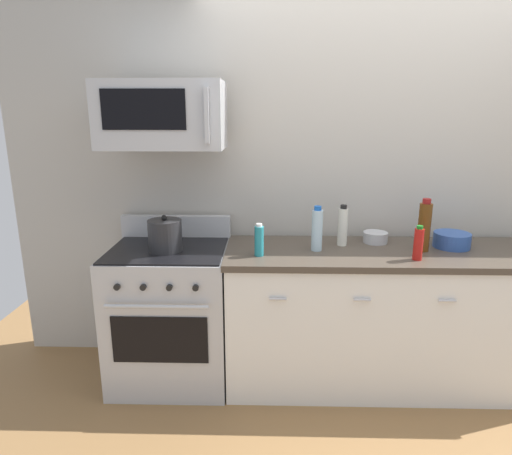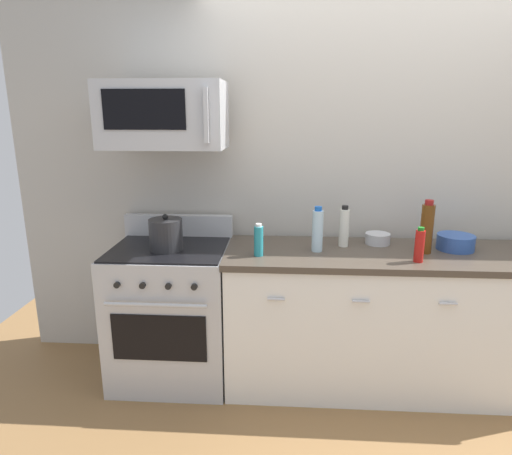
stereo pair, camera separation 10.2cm
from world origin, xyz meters
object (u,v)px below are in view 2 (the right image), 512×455
object	(u,v)px
range_oven	(172,312)
bowl_blue_mixing	(456,242)
stockpot	(166,235)
bottle_wine_amber	(427,228)
bottle_hot_sauce_red	(419,246)
bottle_vinegar_white	(344,227)
bottle_dish_soap	(259,241)
bowl_steel_prep	(378,238)
bottle_water_clear	(318,230)
microwave	(164,115)

from	to	relation	value
range_oven	bowl_blue_mixing	bearing A→B (deg)	2.40
bowl_blue_mixing	stockpot	distance (m)	1.84
bottle_wine_amber	bottle_hot_sauce_red	xyz separation A→B (m)	(-0.09, -0.18, -0.06)
bottle_wine_amber	bottle_vinegar_white	distance (m)	0.50
bottle_hot_sauce_red	bottle_vinegar_white	xyz separation A→B (m)	(-0.40, 0.29, 0.03)
bottle_dish_soap	bowl_steel_prep	xyz separation A→B (m)	(0.77, 0.30, -0.06)
bottle_vinegar_white	stockpot	size ratio (longest dim) A/B	1.16
bottle_hot_sauce_red	bottle_water_clear	bearing A→B (deg)	163.56
bottle_dish_soap	stockpot	distance (m)	0.59
microwave	bottle_water_clear	xyz separation A→B (m)	(0.95, -0.06, -0.69)
bottle_dish_soap	stockpot	world-z (taller)	stockpot
bottle_water_clear	range_oven	bearing A→B (deg)	179.27
microwave	bottle_dish_soap	world-z (taller)	microwave
range_oven	bottle_dish_soap	bearing A→B (deg)	-12.30
range_oven	bottle_water_clear	world-z (taller)	bottle_water_clear
bottle_wine_amber	bowl_steel_prep	bearing A→B (deg)	145.71
bottle_water_clear	bowl_steel_prep	size ratio (longest dim) A/B	1.77
microwave	bottle_hot_sauce_red	xyz separation A→B (m)	(1.53, -0.23, -0.73)
bottle_wine_amber	bowl_blue_mixing	size ratio (longest dim) A/B	1.45
bottle_water_clear	bottle_vinegar_white	distance (m)	0.21
bottle_water_clear	bowl_steel_prep	xyz separation A→B (m)	(0.41, 0.18, -0.10)
bottle_wine_amber	microwave	bearing A→B (deg)	178.37
bottle_water_clear	stockpot	bearing A→B (deg)	-177.52
bottle_dish_soap	stockpot	xyz separation A→B (m)	(-0.59, 0.08, 0.01)
microwave	bottle_wine_amber	bearing A→B (deg)	-1.63
microwave	bottle_wine_amber	world-z (taller)	microwave
range_oven	bottle_vinegar_white	bearing A→B (deg)	5.32
range_oven	bowl_blue_mixing	world-z (taller)	range_oven
microwave	bottle_hot_sauce_red	distance (m)	1.71
microwave	bottle_dish_soap	size ratio (longest dim) A/B	3.71
bottle_wine_amber	bottle_dish_soap	world-z (taller)	bottle_wine_amber
bottle_water_clear	bottle_wine_amber	world-z (taller)	bottle_wine_amber
bottle_water_clear	stockpot	distance (m)	0.95
bottle_water_clear	bottle_dish_soap	xyz separation A→B (m)	(-0.36, -0.12, -0.04)
microwave	stockpot	world-z (taller)	microwave
bowl_blue_mixing	bowl_steel_prep	world-z (taller)	bowl_blue_mixing
bowl_blue_mixing	bottle_water_clear	bearing A→B (deg)	-174.24
range_oven	bottle_water_clear	xyz separation A→B (m)	(0.95, -0.01, 0.59)
bottle_wine_amber	bottle_hot_sauce_red	world-z (taller)	bottle_wine_amber
bottle_water_clear	bottle_vinegar_white	world-z (taller)	bottle_water_clear
range_oven	bowl_blue_mixing	xyz separation A→B (m)	(1.83, 0.08, 0.50)
bottle_hot_sauce_red	bowl_blue_mixing	bearing A→B (deg)	40.45
bottle_wine_amber	bowl_blue_mixing	distance (m)	0.25
bottle_dish_soap	bottle_hot_sauce_red	distance (m)	0.94
range_oven	bottle_vinegar_white	distance (m)	1.27
bottle_water_clear	bowl_steel_prep	distance (m)	0.46
bottle_wine_amber	bowl_steel_prep	size ratio (longest dim) A/B	2.07
bottle_water_clear	bowl_blue_mixing	distance (m)	0.89
range_oven	microwave	xyz separation A→B (m)	(0.00, 0.04, 1.28)
bottle_vinegar_white	stockpot	xyz separation A→B (m)	(-1.13, -0.16, -0.03)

